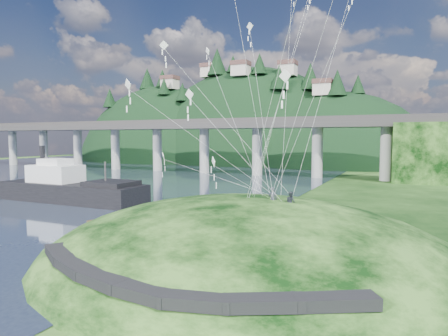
% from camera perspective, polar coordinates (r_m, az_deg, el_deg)
% --- Properties ---
extents(ground, '(320.00, 320.00, 0.00)m').
position_cam_1_polar(ground, '(34.86, -10.42, -12.03)').
color(ground, black).
rests_on(ground, ground).
extents(grass_hill, '(36.00, 32.00, 13.00)m').
position_cam_1_polar(grass_hill, '(33.32, 3.43, -15.45)').
color(grass_hill, black).
rests_on(grass_hill, ground).
extents(footpath, '(22.29, 5.84, 0.83)m').
position_cam_1_polar(footpath, '(22.55, -9.41, -15.69)').
color(footpath, black).
rests_on(footpath, ground).
extents(bridge, '(160.00, 11.00, 15.00)m').
position_cam_1_polar(bridge, '(107.55, -0.20, 4.31)').
color(bridge, '#2D2B2B').
rests_on(bridge, ground).
extents(far_ridge, '(153.00, 70.00, 94.50)m').
position_cam_1_polar(far_ridge, '(163.03, 2.19, -1.71)').
color(far_ridge, black).
rests_on(far_ridge, ground).
extents(work_barge, '(24.40, 6.69, 8.54)m').
position_cam_1_polar(work_barge, '(65.57, -21.17, -2.64)').
color(work_barge, black).
rests_on(work_barge, ground).
extents(wooden_dock, '(12.33, 5.69, 0.88)m').
position_cam_1_polar(wooden_dock, '(42.68, -14.00, -8.50)').
color(wooden_dock, '#352815').
rests_on(wooden_dock, ground).
extents(kite_flyers, '(2.38, 0.96, 2.00)m').
position_cam_1_polar(kite_flyers, '(31.10, 8.39, -3.07)').
color(kite_flyers, '#272B34').
rests_on(kite_flyers, ground).
extents(kite_swarm, '(21.59, 16.14, 20.04)m').
position_cam_1_polar(kite_swarm, '(33.83, 3.86, 18.56)').
color(kite_swarm, white).
rests_on(kite_swarm, ground).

